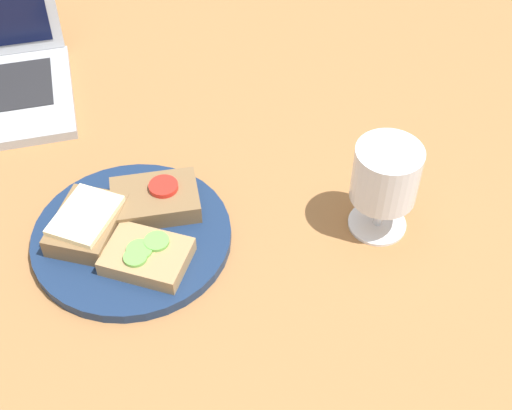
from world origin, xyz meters
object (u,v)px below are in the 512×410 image
plate (132,237)px  sandwich_with_cucumber (147,256)px  wine_glass (385,178)px  sandwich_with_cheese (87,224)px  sandwich_with_tomato (156,199)px

plate → sandwich_with_cucumber: (1.33, -4.90, 1.80)cm
plate → sandwich_with_cucumber: sandwich_with_cucumber is taller
sandwich_with_cucumber → wine_glass: size_ratio=0.95×
sandwich_with_cheese → sandwich_with_tomato: bearing=15.3°
plate → sandwich_with_cheese: (-4.93, 1.29, 2.28)cm
sandwich_with_cheese → plate: bearing=-14.7°
sandwich_with_tomato → wine_glass: 28.23cm
plate → sandwich_with_cheese: 5.58cm
sandwich_with_cheese → sandwich_with_tomato: size_ratio=1.10×
sandwich_with_cucumber → sandwich_with_tomato: bearing=74.9°
sandwich_with_tomato → wine_glass: wine_glass is taller
sandwich_with_cheese → sandwich_with_cucumber: 8.82cm
sandwich_with_tomato → plate: bearing=-134.9°
sandwich_with_cucumber → wine_glass: bearing=0.4°
plate → wine_glass: 31.32cm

